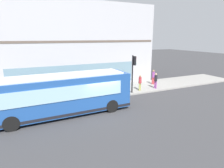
{
  "coord_description": "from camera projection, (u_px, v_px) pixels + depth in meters",
  "views": [
    {
      "loc": [
        -13.15,
        5.15,
        5.74
      ],
      "look_at": [
        1.88,
        -1.86,
        1.62
      ],
      "focal_mm": 30.38,
      "sensor_mm": 36.0,
      "label": 1
    }
  ],
  "objects": [
    {
      "name": "ground",
      "position": [
        101.0,
        111.0,
        15.06
      ],
      "size": [
        120.0,
        120.0,
        0.0
      ],
      "primitive_type": "plane",
      "color": "#38383A"
    },
    {
      "name": "pedestrian_by_light_pole",
      "position": [
        153.0,
        76.0,
        22.81
      ],
      "size": [
        0.32,
        0.32,
        1.76
      ],
      "color": "#B23338",
      "rests_on": "sidewalk_curb"
    },
    {
      "name": "pedestrian_near_building_entrance",
      "position": [
        156.0,
        80.0,
        20.97
      ],
      "size": [
        0.32,
        0.32,
        1.72
      ],
      "color": "#8C3F8C",
      "rests_on": "sidewalk_curb"
    },
    {
      "name": "building_corner",
      "position": [
        66.0,
        45.0,
        24.51
      ],
      "size": [
        9.93,
        20.03,
        9.57
      ],
      "color": "#A8A8AD",
      "rests_on": "ground"
    },
    {
      "name": "traffic_light_near_corner",
      "position": [
        134.0,
        67.0,
        18.98
      ],
      "size": [
        0.32,
        0.49,
        3.84
      ],
      "color": "black",
      "rests_on": "sidewalk_curb"
    },
    {
      "name": "pedestrian_walking_along_curb",
      "position": [
        140.0,
        82.0,
        20.14
      ],
      "size": [
        0.32,
        0.32,
        1.67
      ],
      "color": "#99994C",
      "rests_on": "sidewalk_curb"
    },
    {
      "name": "sidewalk_curb",
      "position": [
        83.0,
        94.0,
        19.32
      ],
      "size": [
        4.52,
        40.0,
        0.15
      ],
      "primitive_type": "cube",
      "color": "gray",
      "rests_on": "ground"
    },
    {
      "name": "city_bus_nearside",
      "position": [
        64.0,
        95.0,
        14.1
      ],
      "size": [
        2.79,
        10.1,
        3.07
      ],
      "color": "#1E478C",
      "rests_on": "ground"
    },
    {
      "name": "pedestrian_near_hydrant",
      "position": [
        63.0,
        82.0,
        19.63
      ],
      "size": [
        0.32,
        0.32,
        1.82
      ],
      "color": "silver",
      "rests_on": "sidewalk_curb"
    },
    {
      "name": "fire_hydrant",
      "position": [
        118.0,
        84.0,
        21.49
      ],
      "size": [
        0.35,
        0.35,
        0.74
      ],
      "color": "gold",
      "rests_on": "sidewalk_curb"
    }
  ]
}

